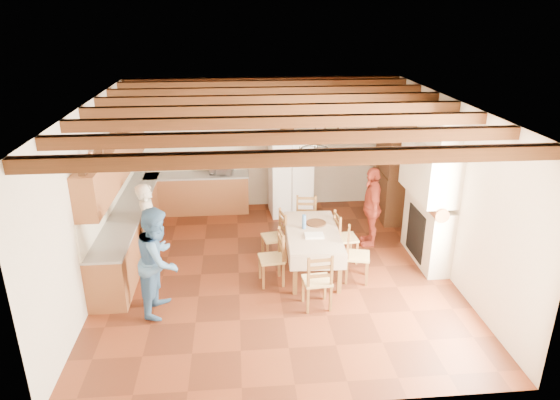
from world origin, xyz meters
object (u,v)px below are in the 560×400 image
object	(u,v)px
refrigerator	(290,175)
hutch	(393,165)
dining_table	(312,235)
chair_right_far	(346,237)
person_man	(150,226)
person_woman_blue	(159,260)
chair_left_near	(271,258)
microwave	(221,168)
chair_end_far	(306,221)
chair_end_near	(317,279)
person_woman_red	(371,207)
chair_right_near	(358,255)
chair_left_far	(274,236)

from	to	relation	value
refrigerator	hutch	size ratio (longest dim) A/B	0.76
dining_table	chair_right_far	distance (m)	0.76
dining_table	person_man	xyz separation A→B (m)	(-2.87, 0.44, 0.10)
person_woman_blue	chair_left_near	bearing A→B (deg)	-60.51
person_woman_blue	microwave	xyz separation A→B (m)	(0.87, 3.97, 0.19)
hutch	chair_end_far	bearing A→B (deg)	-147.37
person_woman_blue	dining_table	bearing A→B (deg)	-58.53
chair_left_near	chair_end_far	size ratio (longest dim) A/B	1.00
chair_end_far	person_woman_blue	distance (m)	3.31
refrigerator	microwave	distance (m)	1.57
person_man	chair_end_near	bearing A→B (deg)	-115.00
chair_end_near	microwave	bearing A→B (deg)	-74.40
chair_left_near	person_woman_red	xyz separation A→B (m)	(2.06, 1.33, 0.32)
chair_right_near	chair_right_far	distance (m)	0.72
person_woman_red	microwave	world-z (taller)	person_woman_red
refrigerator	hutch	distance (m)	2.26
hutch	chair_right_near	world-z (taller)	hutch
dining_table	person_woman_red	distance (m)	1.61
chair_end_near	person_man	world-z (taller)	person_man
chair_left_far	person_man	size ratio (longest dim) A/B	0.61
hutch	chair_right_far	world-z (taller)	hutch
chair_end_far	microwave	size ratio (longest dim) A/B	1.87
person_woman_red	chair_left_near	bearing A→B (deg)	-49.84
chair_left_far	chair_right_far	xyz separation A→B (m)	(1.31, -0.13, 0.00)
hutch	chair_left_far	size ratio (longest dim) A/B	2.49
chair_left_far	chair_end_near	xyz separation A→B (m)	(0.55, -1.60, 0.00)
chair_left_far	chair_end_far	world-z (taller)	same
dining_table	person_woman_red	bearing A→B (deg)	36.13
chair_right_near	person_man	size ratio (longest dim) A/B	0.61
dining_table	person_woman_red	xyz separation A→B (m)	(1.30, 0.95, 0.10)
refrigerator	dining_table	bearing A→B (deg)	-92.17
chair_right_far	microwave	size ratio (longest dim) A/B	1.87
chair_left_far	chair_end_far	bearing A→B (deg)	121.34
chair_right_near	chair_left_near	bearing A→B (deg)	102.88
chair_right_far	person_woman_blue	bearing A→B (deg)	107.98
chair_left_near	refrigerator	bearing A→B (deg)	161.69
chair_left_near	chair_right_far	world-z (taller)	same
chair_left_near	hutch	bearing A→B (deg)	126.81
chair_left_near	person_man	world-z (taller)	person_man
chair_right_near	chair_end_far	bearing A→B (deg)	38.95
hutch	person_woman_blue	world-z (taller)	hutch
person_woman_blue	hutch	bearing A→B (deg)	-44.96
chair_left_near	microwave	distance (m)	3.49
hutch	chair_right_near	distance (m)	3.12
chair_left_near	chair_right_far	bearing A→B (deg)	109.48
chair_right_far	chair_end_near	xyz separation A→B (m)	(-0.76, -1.47, 0.00)
chair_left_near	person_woman_red	distance (m)	2.47
hutch	chair_right_far	size ratio (longest dim) A/B	2.49
chair_end_near	person_woman_red	world-z (taller)	person_woman_red
person_man	chair_right_far	bearing A→B (deg)	-87.13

